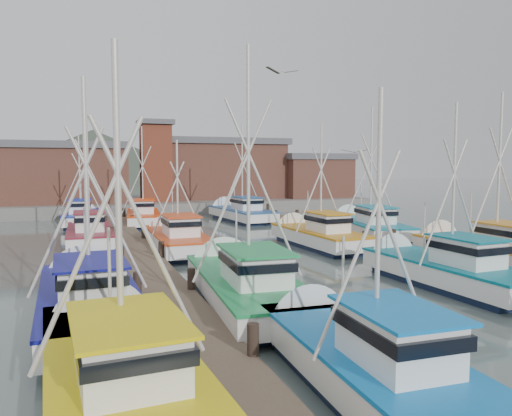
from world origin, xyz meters
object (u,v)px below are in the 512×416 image
object	(u,v)px
boat_0	(360,359)
boat_12	(143,217)
lookout_tower	(156,160)
boat_8	(176,239)
boat_4	(243,284)

from	to	relation	value
boat_0	boat_12	size ratio (longest dim) A/B	0.94
lookout_tower	boat_8	world-z (taller)	lookout_tower
boat_4	boat_12	xyz separation A→B (m)	(-0.44, 25.67, -0.00)
boat_0	boat_8	size ratio (longest dim) A/B	0.93
boat_4	boat_12	bearing A→B (deg)	94.90
boat_12	boat_4	bearing A→B (deg)	-83.05
boat_8	boat_12	distance (m)	13.63
boat_4	boat_0	bearing A→B (deg)	-84.19
lookout_tower	boat_0	xyz separation A→B (m)	(-2.00, -43.70, -4.88)
boat_4	boat_8	bearing A→B (deg)	95.02
boat_12	boat_8	bearing A→B (deg)	-83.16
boat_0	lookout_tower	bearing A→B (deg)	89.55
lookout_tower	boat_12	xyz separation A→B (m)	(-2.70, -10.32, -4.87)
lookout_tower	boat_8	distance (m)	24.56
lookout_tower	boat_0	bearing A→B (deg)	-92.62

